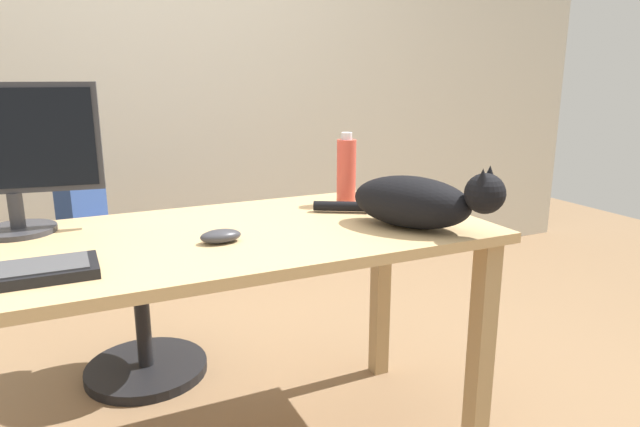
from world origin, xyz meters
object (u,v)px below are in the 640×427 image
at_px(water_bottle, 346,171).
at_px(monitor, 8,153).
at_px(cat, 418,201).
at_px(office_chair, 126,280).
at_px(computer_mouse, 221,236).

bearing_deg(water_bottle, monitor, 176.51).
height_order(monitor, cat, monitor).
bearing_deg(water_bottle, cat, -83.84).
bearing_deg(water_bottle, office_chair, 143.39).
bearing_deg(computer_mouse, water_bottle, 27.67).
height_order(cat, water_bottle, water_bottle).
bearing_deg(office_chair, water_bottle, -36.61).
bearing_deg(office_chair, computer_mouse, -77.11).
height_order(office_chair, water_bottle, water_bottle).
xyz_separation_m(cat, water_bottle, (-0.04, 0.37, 0.03)).
bearing_deg(monitor, computer_mouse, -34.04).
distance_m(monitor, computer_mouse, 0.63).
xyz_separation_m(monitor, water_bottle, (1.01, -0.06, -0.11)).
xyz_separation_m(office_chair, monitor, (-0.31, -0.46, 0.58)).
bearing_deg(office_chair, cat, -50.35).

